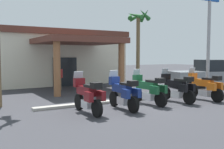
# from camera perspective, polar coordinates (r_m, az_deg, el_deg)

# --- Properties ---
(ground_plane) EXTENTS (80.00, 80.00, 0.00)m
(ground_plane) POSITION_cam_1_polar(r_m,az_deg,el_deg) (11.73, 3.80, -6.94)
(ground_plane) COLOR #38383D
(motel_building) EXTENTS (11.45, 11.58, 4.21)m
(motel_building) POSITION_cam_1_polar(r_m,az_deg,el_deg) (22.18, -13.12, 3.85)
(motel_building) COLOR silver
(motel_building) RESTS_ON ground_plane
(motorcycle_maroon) EXTENTS (0.72, 2.21, 1.61)m
(motorcycle_maroon) POSITION_cam_1_polar(r_m,az_deg,el_deg) (10.19, -5.36, -4.66)
(motorcycle_maroon) COLOR black
(motorcycle_maroon) RESTS_ON ground_plane
(motorcycle_blue) EXTENTS (0.70, 2.21, 1.61)m
(motorcycle_blue) POSITION_cam_1_polar(r_m,az_deg,el_deg) (10.89, 2.52, -4.07)
(motorcycle_blue) COLOR black
(motorcycle_blue) RESTS_ON ground_plane
(motorcycle_green) EXTENTS (0.78, 2.21, 1.61)m
(motorcycle_green) POSITION_cam_1_polar(r_m,az_deg,el_deg) (12.08, 8.10, -3.28)
(motorcycle_green) COLOR black
(motorcycle_green) RESTS_ON ground_plane
(motorcycle_black) EXTENTS (0.73, 2.21, 1.61)m
(motorcycle_black) POSITION_cam_1_polar(r_m,az_deg,el_deg) (13.00, 14.14, -2.83)
(motorcycle_black) COLOR black
(motorcycle_black) RESTS_ON ground_plane
(motorcycle_orange) EXTENTS (0.72, 2.21, 1.61)m
(motorcycle_orange) POSITION_cam_1_polar(r_m,az_deg,el_deg) (13.97, 19.71, -2.47)
(motorcycle_orange) COLOR black
(motorcycle_orange) RESTS_ON ground_plane
(pedestrian) EXTENTS (0.37, 0.43, 1.62)m
(pedestrian) POSITION_cam_1_polar(r_m,az_deg,el_deg) (16.99, -11.55, -0.35)
(pedestrian) COLOR brown
(pedestrian) RESTS_ON ground_plane
(pickup_truck_gray) EXTENTS (5.50, 3.04, 1.95)m
(pickup_truck_gray) POSITION_cam_1_polar(r_m,az_deg,el_deg) (19.70, 20.11, 0.12)
(pickup_truck_gray) COLOR black
(pickup_truck_gray) RESTS_ON ground_plane
(palm_tree_near_portico) EXTENTS (1.93, 1.95, 6.02)m
(palm_tree_near_portico) POSITION_cam_1_polar(r_m,az_deg,el_deg) (21.19, 5.77, 10.04)
(palm_tree_near_portico) COLOR brown
(palm_tree_near_portico) RESTS_ON ground_plane
(roadside_sign) EXTENTS (1.40, 0.18, 6.32)m
(roadside_sign) POSITION_cam_1_polar(r_m,az_deg,el_deg) (15.41, 20.56, 11.39)
(roadside_sign) COLOR #99999E
(roadside_sign) RESTS_ON ground_plane
(curb_strip) EXTENTS (10.02, 0.36, 0.12)m
(curb_strip) POSITION_cam_1_polar(r_m,az_deg,el_deg) (13.16, 4.83, -5.44)
(curb_strip) COLOR #ADA89E
(curb_strip) RESTS_ON ground_plane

